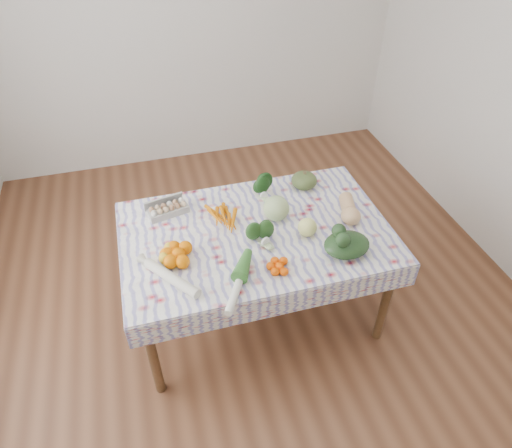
{
  "coord_description": "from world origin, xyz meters",
  "views": [
    {
      "loc": [
        -0.58,
        -2.05,
        2.63
      ],
      "look_at": [
        0.0,
        0.0,
        0.82
      ],
      "focal_mm": 32.0,
      "sensor_mm": 36.0,
      "label": 1
    }
  ],
  "objects_px": {
    "kabocha_squash": "(304,180)",
    "grapefruit": "(307,227)",
    "egg_carton": "(168,210)",
    "butternut_squash": "(349,208)",
    "cabbage": "(276,208)",
    "dining_table": "(256,241)"
  },
  "relations": [
    {
      "from": "dining_table",
      "to": "egg_carton",
      "type": "relative_size",
      "value": 6.15
    },
    {
      "from": "cabbage",
      "to": "egg_carton",
      "type": "bearing_deg",
      "value": 160.79
    },
    {
      "from": "butternut_squash",
      "to": "grapefruit",
      "type": "height_order",
      "value": "butternut_squash"
    },
    {
      "from": "kabocha_squash",
      "to": "grapefruit",
      "type": "bearing_deg",
      "value": -108.04
    },
    {
      "from": "egg_carton",
      "to": "cabbage",
      "type": "distance_m",
      "value": 0.7
    },
    {
      "from": "egg_carton",
      "to": "grapefruit",
      "type": "height_order",
      "value": "grapefruit"
    },
    {
      "from": "grapefruit",
      "to": "egg_carton",
      "type": "bearing_deg",
      "value": 151.67
    },
    {
      "from": "egg_carton",
      "to": "cabbage",
      "type": "height_order",
      "value": "cabbage"
    },
    {
      "from": "dining_table",
      "to": "cabbage",
      "type": "relative_size",
      "value": 9.69
    },
    {
      "from": "butternut_squash",
      "to": "cabbage",
      "type": "bearing_deg",
      "value": -176.72
    },
    {
      "from": "dining_table",
      "to": "kabocha_squash",
      "type": "relative_size",
      "value": 8.99
    },
    {
      "from": "kabocha_squash",
      "to": "butternut_squash",
      "type": "bearing_deg",
      "value": -65.76
    },
    {
      "from": "kabocha_squash",
      "to": "butternut_squash",
      "type": "relative_size",
      "value": 0.68
    },
    {
      "from": "egg_carton",
      "to": "grapefruit",
      "type": "xyz_separation_m",
      "value": [
        0.79,
        -0.43,
        0.02
      ]
    },
    {
      "from": "egg_carton",
      "to": "kabocha_squash",
      "type": "height_order",
      "value": "kabocha_squash"
    },
    {
      "from": "egg_carton",
      "to": "grapefruit",
      "type": "distance_m",
      "value": 0.9
    },
    {
      "from": "kabocha_squash",
      "to": "grapefruit",
      "type": "height_order",
      "value": "same"
    },
    {
      "from": "butternut_squash",
      "to": "dining_table",
      "type": "bearing_deg",
      "value": -165.88
    },
    {
      "from": "grapefruit",
      "to": "butternut_squash",
      "type": "bearing_deg",
      "value": 17.26
    },
    {
      "from": "kabocha_squash",
      "to": "grapefruit",
      "type": "xyz_separation_m",
      "value": [
        -0.15,
        -0.47,
        -0.0
      ]
    },
    {
      "from": "egg_carton",
      "to": "cabbage",
      "type": "xyz_separation_m",
      "value": [
        0.66,
        -0.23,
        0.05
      ]
    },
    {
      "from": "cabbage",
      "to": "dining_table",
      "type": "bearing_deg",
      "value": -151.57
    }
  ]
}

